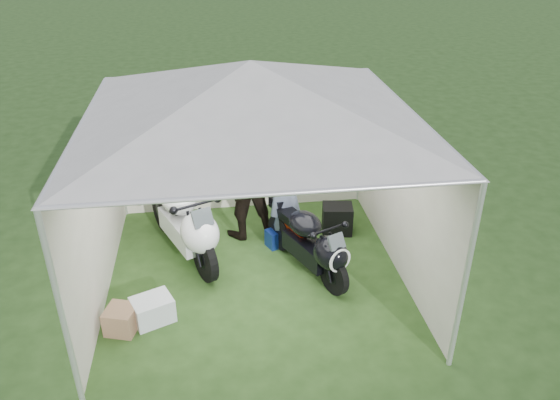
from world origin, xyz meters
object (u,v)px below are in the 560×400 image
Objects in this scene: motorcycle_black at (311,242)px; crate_0 at (153,309)px; paddock_stand at (278,237)px; person_blue_jacket at (284,187)px; crate_1 at (122,319)px; motorcycle_white at (185,220)px; canopy_tent at (251,95)px; equipment_box at (337,219)px; person_dark_jacket at (243,176)px.

motorcycle_black reaches higher than crate_0.
paddock_stand is 0.82m from person_blue_jacket.
person_blue_jacket is 2.89m from crate_1.
canopy_tent is at bearing -53.91° from motorcycle_white.
person_blue_jacket is (-0.26, 0.80, 0.45)m from motorcycle_black.
crate_1 is (-3.09, -1.90, -0.07)m from equipment_box.
motorcycle_white reaches higher than equipment_box.
crate_0 reaches higher than crate_1.
crate_0 is (-1.77, -1.50, 0.02)m from paddock_stand.
canopy_tent is 2.89m from crate_0.
crate_0 is 0.38m from crate_1.
motorcycle_black is 3.73× the size of equipment_box.
canopy_tent is at bearing 4.27° from person_blue_jacket.
motorcycle_white is 1.23× the size of motorcycle_black.
equipment_box is at bearing -14.29° from motorcycle_white.
person_blue_jacket is 2.54m from crate_0.
motorcycle_white is (-0.95, 0.56, -1.96)m from canopy_tent.
crate_0 is (-1.86, -1.54, -0.79)m from person_blue_jacket.
canopy_tent is at bearing -145.87° from equipment_box.
canopy_tent is 2.88m from equipment_box.
paddock_stand is at bearing 130.18° from person_dark_jacket.
motorcycle_white is at bearing -170.78° from equipment_box.
paddock_stand is 0.18× the size of person_dark_jacket.
canopy_tent is 1.84m from person_blue_jacket.
equipment_box is at bearing 32.82° from crate_0.
motorcycle_white reaches higher than motorcycle_black.
crate_0 is at bearing -139.67° from paddock_stand.
canopy_tent is at bearing 29.38° from crate_1.
person_dark_jacket reaches higher than crate_1.
crate_1 is (-1.64, -2.05, -0.84)m from person_dark_jacket.
motorcycle_black is 1.52m from person_dark_jacket.
person_dark_jacket is at bearing 174.10° from equipment_box.
paddock_stand is at bearing -24.37° from person_blue_jacket.
motorcycle_white is 5.97× the size of crate_1.
person_blue_jacket is (0.09, 0.04, 0.82)m from paddock_stand.
crate_1 is at bearing -150.62° from canopy_tent.
motorcycle_black is 4.73× the size of paddock_stand.
canopy_tent reaches higher than person_blue_jacket.
equipment_box is 3.63m from crate_1.
person_dark_jacket reaches higher than equipment_box.
crate_1 is at bearing -13.43° from person_blue_jacket.
equipment_box is at bearing 15.22° from paddock_stand.
motorcycle_black is at bearing 19.56° from crate_1.
person_dark_jacket is (0.89, 0.53, 0.38)m from motorcycle_white.
person_dark_jacket is 1.65m from equipment_box.
motorcycle_black is at bearing 57.21° from person_blue_jacket.
motorcycle_white reaches higher than crate_1.
motorcycle_black is 0.90× the size of person_blue_jacket.
paddock_stand is 0.79× the size of equipment_box.
person_blue_jacket is at bearing -165.97° from equipment_box.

